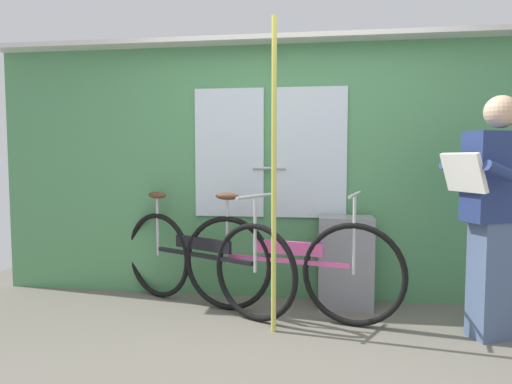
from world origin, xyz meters
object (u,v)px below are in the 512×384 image
at_px(passenger_reading_newspaper, 496,212).
at_px(handrail_pole, 274,177).
at_px(bicycle_leaning_behind, 286,266).
at_px(trash_bin_by_wall, 346,262).
at_px(bicycle_near_door, 202,260).

relative_size(passenger_reading_newspaper, handrail_pole, 0.75).
xyz_separation_m(bicycle_leaning_behind, handrail_pole, (-0.07, -0.30, 0.68)).
relative_size(bicycle_leaning_behind, passenger_reading_newspaper, 1.06).
relative_size(trash_bin_by_wall, handrail_pole, 0.34).
bearing_deg(trash_bin_by_wall, handrail_pole, -130.45).
xyz_separation_m(bicycle_near_door, passenger_reading_newspaper, (2.10, -0.34, 0.47)).
distance_m(bicycle_near_door, trash_bin_by_wall, 1.17).
bearing_deg(passenger_reading_newspaper, handrail_pole, -20.48).
distance_m(bicycle_near_door, passenger_reading_newspaper, 2.18).
bearing_deg(bicycle_leaning_behind, handrail_pole, -89.41).
xyz_separation_m(trash_bin_by_wall, handrail_pole, (-0.52, -0.62, 0.71)).
distance_m(passenger_reading_newspaper, trash_bin_by_wall, 1.19).
xyz_separation_m(passenger_reading_newspaper, trash_bin_by_wall, (-0.95, 0.52, -0.49)).
height_order(bicycle_leaning_behind, handrail_pole, handrail_pole).
xyz_separation_m(bicycle_near_door, bicycle_leaning_behind, (0.69, -0.14, 0.01)).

